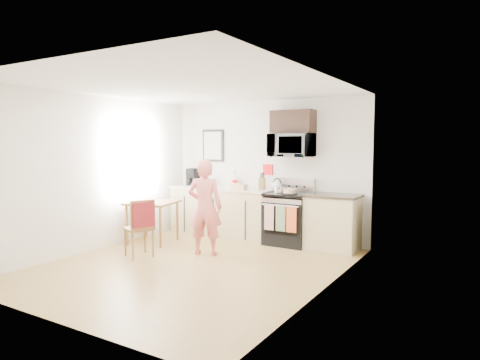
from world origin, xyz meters
The scene contains 28 objects.
floor centered at (0.00, 0.00, 0.00)m, with size 4.60×4.60×0.00m, color #A57B40.
back_wall centered at (0.00, 2.30, 1.30)m, with size 4.00×0.04×2.60m, color silver.
front_wall centered at (0.00, -2.30, 1.30)m, with size 4.00×0.04×2.60m, color silver.
left_wall centered at (-2.00, 0.00, 1.30)m, with size 0.04×4.60×2.60m, color silver.
right_wall centered at (2.00, 0.00, 1.30)m, with size 0.04×4.60×2.60m, color silver.
ceiling centered at (0.00, 0.00, 2.60)m, with size 4.00×4.60×0.04m, color silver.
window centered at (-1.96, 0.80, 1.55)m, with size 0.06×1.40×1.50m.
cabinet_left centered at (-0.80, 2.00, 0.45)m, with size 2.10×0.60×0.90m, color #CDB783.
countertop_left centered at (-0.80, 2.00, 0.92)m, with size 2.14×0.64×0.04m, color silver.
cabinet_right centered at (1.43, 2.00, 0.45)m, with size 0.84×0.60×0.90m, color #CDB783.
countertop_right centered at (1.43, 2.00, 0.92)m, with size 0.88×0.64×0.04m, color black.
range centered at (0.63, 1.98, 0.44)m, with size 0.76×0.70×1.16m.
microwave centered at (0.63, 2.08, 1.76)m, with size 0.76×0.51×0.42m, color silver.
upper_cabinet centered at (0.63, 2.12, 2.18)m, with size 0.76×0.35×0.40m, color black.
wall_art centered at (-1.20, 2.28, 1.75)m, with size 0.50×0.04×0.65m.
wall_trivet centered at (0.05, 2.28, 1.30)m, with size 0.20×0.02×0.20m, color red.
person centered at (-0.24, 0.65, 0.77)m, with size 0.56×0.37×1.54m, color #D73B42.
dining_table centered at (-1.53, 0.83, 0.66)m, with size 0.84×0.84×0.75m.
chair centered at (-0.94, -0.06, 0.59)m, with size 0.55×0.52×0.92m.
knife_block centered at (0.04, 2.08, 1.05)m, with size 0.10×0.14×0.22m, color brown.
utensil_crock centered at (-0.65, 2.22, 1.07)m, with size 0.11×0.11×0.34m.
fruit_bowl centered at (-0.55, 2.05, 0.98)m, with size 0.25×0.25×0.10m.
milk_carton centered at (-1.24, 2.06, 1.05)m, with size 0.09×0.09×0.23m, color tan.
coffee_maker centered at (-1.59, 2.09, 1.10)m, with size 0.22×0.30×0.34m.
bread_bag centered at (-0.28, 1.78, 1.00)m, with size 0.30×0.14×0.11m, color tan.
cake centered at (0.72, 1.83, 0.97)m, with size 0.27×0.27×0.09m.
kettle centered at (0.35, 2.08, 1.03)m, with size 0.19×0.19×0.24m.
pot centered at (0.48, 1.91, 0.97)m, with size 0.20×0.32×0.10m.
Camera 1 is at (3.77, -4.90, 1.79)m, focal length 32.00 mm.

